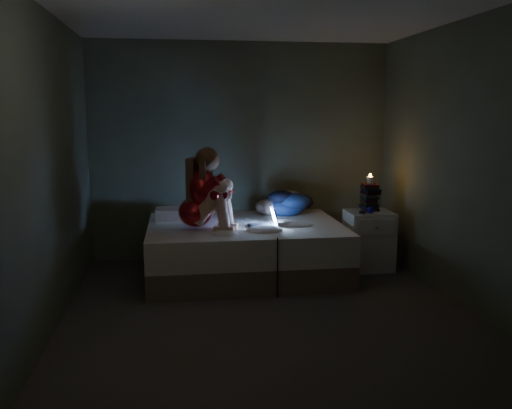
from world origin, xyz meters
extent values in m
cube|color=#3B3632|center=(0.00, 0.00, -0.01)|extent=(3.60, 3.80, 0.02)
cube|color=silver|center=(0.00, 0.00, 2.61)|extent=(3.60, 3.80, 0.02)
cube|color=#57634E|center=(0.00, 1.91, 1.30)|extent=(3.60, 0.02, 2.60)
cube|color=#57634E|center=(0.00, -1.91, 1.30)|extent=(3.60, 0.02, 2.60)
cube|color=#57634E|center=(-1.81, 0.00, 1.30)|extent=(0.02, 3.80, 2.60)
cube|color=#57634E|center=(1.81, 0.00, 1.30)|extent=(0.02, 3.80, 2.60)
cube|color=white|center=(-0.80, 1.45, 0.64)|extent=(0.45, 0.32, 0.13)
cube|color=silver|center=(1.37, 1.12, 0.33)|extent=(0.50, 0.45, 0.67)
cylinder|color=beige|center=(1.39, 1.21, 1.03)|extent=(0.07, 0.07, 0.08)
cube|color=black|center=(1.26, 1.06, 0.67)|extent=(0.11, 0.16, 0.01)
sphere|color=#110A72|center=(1.33, 1.00, 0.71)|extent=(0.08, 0.08, 0.08)
camera|label=1|loc=(-0.77, -4.66, 1.78)|focal=38.16mm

